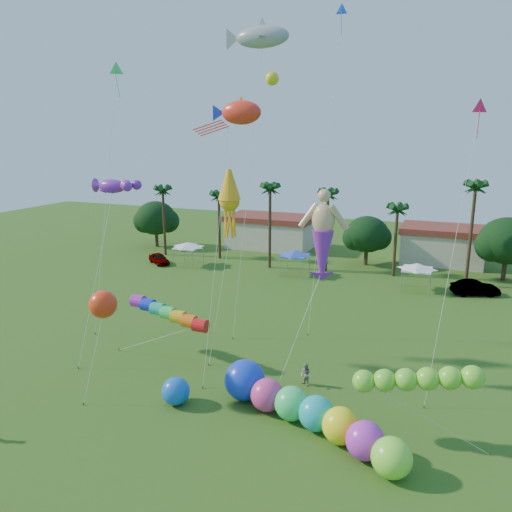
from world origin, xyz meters
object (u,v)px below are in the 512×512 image
at_px(car_a, 159,259).
at_px(spectator_b, 306,375).
at_px(caterpillar_inflatable, 303,409).
at_px(blue_ball, 176,391).
at_px(car_b, 475,288).

bearing_deg(car_a, spectator_b, -96.87).
relative_size(spectator_b, caterpillar_inflatable, 0.13).
distance_m(car_a, caterpillar_inflatable, 40.31).
height_order(spectator_b, caterpillar_inflatable, caterpillar_inflatable).
distance_m(car_a, spectator_b, 36.19).
xyz_separation_m(car_a, blue_ball, (20.25, -29.33, 0.20)).
distance_m(car_a, blue_ball, 35.64).
xyz_separation_m(car_b, caterpillar_inflatable, (-9.62, -30.11, 0.31)).
height_order(car_b, blue_ball, blue_ball).
distance_m(car_a, car_b, 37.93).
bearing_deg(spectator_b, caterpillar_inflatable, -42.86).
xyz_separation_m(car_b, spectator_b, (-10.84, -25.41, 0.00)).
bearing_deg(car_b, blue_ball, 129.62).
distance_m(car_b, blue_ball, 35.44).
xyz_separation_m(spectator_b, blue_ball, (-6.82, -5.31, 0.09)).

